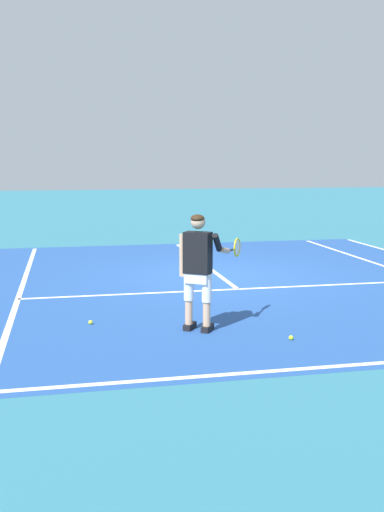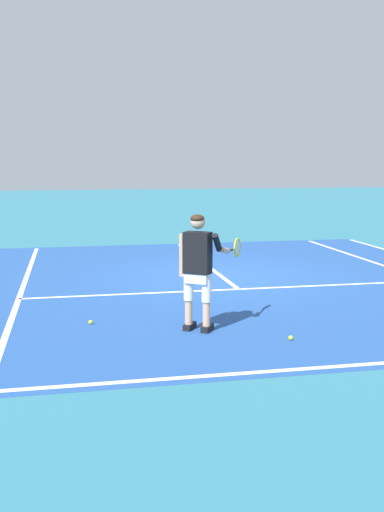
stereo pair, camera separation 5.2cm
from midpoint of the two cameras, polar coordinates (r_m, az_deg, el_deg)
ground_plane at (r=13.04m, az=2.48°, el=-1.87°), size 80.00×80.00×0.00m
court_inner_surface at (r=12.57m, az=3.04°, el=-2.27°), size 10.98×11.31×0.00m
line_baseline at (r=7.61m, az=13.82°, el=-10.10°), size 10.98×0.10×0.01m
line_service at (r=11.68m, az=4.23°, el=-3.15°), size 8.23×0.10×0.01m
line_centre_service at (r=14.73m, az=0.78°, el=-0.59°), size 0.10×6.40×0.01m
line_singles_left at (r=12.20m, az=-16.02°, el=-2.96°), size 0.10×10.91×0.01m
tennis_player at (r=8.66m, az=0.49°, el=-0.78°), size 1.08×0.87×1.71m
tennis_ball_near_feet at (r=9.32m, az=-9.78°, el=-6.23°), size 0.07×0.07×0.07m
tennis_ball_by_baseline at (r=8.52m, az=9.22°, el=-7.67°), size 0.07×0.07×0.07m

